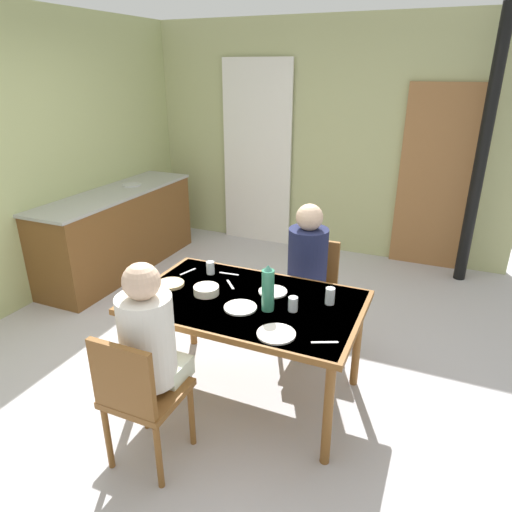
% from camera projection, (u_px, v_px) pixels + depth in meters
% --- Properties ---
extents(ground_plane, '(7.20, 7.20, 0.00)m').
position_uv_depth(ground_plane, '(212.00, 361.00, 3.59)').
color(ground_plane, '#B8B3B6').
extents(wall_back, '(4.46, 0.10, 2.68)m').
position_uv_depth(wall_back, '(319.00, 140.00, 5.43)').
color(wall_back, tan).
rests_on(wall_back, ground_plane).
extents(wall_left, '(0.10, 4.15, 2.68)m').
position_uv_depth(wall_left, '(48.00, 156.00, 4.45)').
color(wall_left, tan).
rests_on(wall_left, ground_plane).
extents(door_wooden, '(0.80, 0.05, 2.00)m').
position_uv_depth(door_wooden, '(436.00, 180.00, 4.99)').
color(door_wooden, '#956236').
rests_on(door_wooden, ground_plane).
extents(stove_pipe_column, '(0.12, 0.12, 2.68)m').
position_uv_depth(stove_pipe_column, '(482.00, 155.00, 4.49)').
color(stove_pipe_column, black).
rests_on(stove_pipe_column, ground_plane).
extents(curtain_panel, '(0.90, 0.03, 2.25)m').
position_uv_depth(curtain_panel, '(257.00, 155.00, 5.71)').
color(curtain_panel, white).
rests_on(curtain_panel, ground_plane).
extents(kitchen_counter, '(0.61, 2.08, 0.91)m').
position_uv_depth(kitchen_counter, '(118.00, 231.00, 5.08)').
color(kitchen_counter, brown).
rests_on(kitchen_counter, ground_plane).
extents(dining_table, '(1.48, 0.92, 0.74)m').
position_uv_depth(dining_table, '(247.00, 309.00, 3.00)').
color(dining_table, brown).
rests_on(dining_table, ground_plane).
extents(chair_near_diner, '(0.40, 0.40, 0.87)m').
position_uv_depth(chair_near_diner, '(138.00, 394.00, 2.47)').
color(chair_near_diner, brown).
rests_on(chair_near_diner, ground_plane).
extents(chair_far_diner, '(0.40, 0.40, 0.87)m').
position_uv_depth(chair_far_diner, '(311.00, 287.00, 3.68)').
color(chair_far_diner, brown).
rests_on(chair_far_diner, ground_plane).
extents(person_near_diner, '(0.30, 0.37, 0.77)m').
position_uv_depth(person_near_diner, '(149.00, 337.00, 2.48)').
color(person_near_diner, silver).
rests_on(person_near_diner, ground_plane).
extents(person_far_diner, '(0.30, 0.37, 0.77)m').
position_uv_depth(person_far_diner, '(307.00, 261.00, 3.46)').
color(person_far_diner, '#141C40').
rests_on(person_far_diner, ground_plane).
extents(water_bottle_green_near, '(0.08, 0.08, 0.30)m').
position_uv_depth(water_bottle_green_near, '(268.00, 289.00, 2.79)').
color(water_bottle_green_near, '#388865').
rests_on(water_bottle_green_near, dining_table).
extents(serving_bowl_center, '(0.17, 0.17, 0.05)m').
position_uv_depth(serving_bowl_center, '(206.00, 290.00, 3.04)').
color(serving_bowl_center, '#F0E2C6').
rests_on(serving_bowl_center, dining_table).
extents(dinner_plate_near_left, '(0.22, 0.22, 0.01)m').
position_uv_depth(dinner_plate_near_left, '(276.00, 334.00, 2.58)').
color(dinner_plate_near_left, white).
rests_on(dinner_plate_near_left, dining_table).
extents(dinner_plate_near_right, '(0.21, 0.21, 0.01)m').
position_uv_depth(dinner_plate_near_right, '(240.00, 307.00, 2.86)').
color(dinner_plate_near_right, white).
rests_on(dinner_plate_near_right, dining_table).
extents(dinner_plate_far_center, '(0.19, 0.19, 0.01)m').
position_uv_depth(dinner_plate_far_center, '(273.00, 292.00, 3.06)').
color(dinner_plate_far_center, white).
rests_on(dinner_plate_far_center, dining_table).
extents(drinking_glass_by_near_diner, '(0.06, 0.06, 0.11)m').
position_uv_depth(drinking_glass_by_near_diner, '(330.00, 296.00, 2.90)').
color(drinking_glass_by_near_diner, silver).
rests_on(drinking_glass_by_near_diner, dining_table).
extents(drinking_glass_by_far_diner, '(0.06, 0.06, 0.09)m').
position_uv_depth(drinking_glass_by_far_diner, '(210.00, 268.00, 3.33)').
color(drinking_glass_by_far_diner, silver).
rests_on(drinking_glass_by_far_diner, dining_table).
extents(drinking_glass_spare_center, '(0.06, 0.06, 0.09)m').
position_uv_depth(drinking_glass_spare_center, '(293.00, 304.00, 2.82)').
color(drinking_glass_spare_center, silver).
rests_on(drinking_glass_spare_center, dining_table).
extents(bread_plate_sliced, '(0.19, 0.19, 0.02)m').
position_uv_depth(bread_plate_sliced, '(170.00, 284.00, 3.16)').
color(bread_plate_sliced, '#DBB77A').
rests_on(bread_plate_sliced, dining_table).
extents(cutlery_knife_near, '(0.14, 0.08, 0.00)m').
position_uv_depth(cutlery_knife_near, '(325.00, 342.00, 2.51)').
color(cutlery_knife_near, silver).
rests_on(cutlery_knife_near, dining_table).
extents(cutlery_fork_near, '(0.06, 0.15, 0.00)m').
position_uv_depth(cutlery_fork_near, '(188.00, 272.00, 3.37)').
color(cutlery_fork_near, silver).
rests_on(cutlery_fork_near, dining_table).
extents(cutlery_knife_far, '(0.15, 0.03, 0.00)m').
position_uv_depth(cutlery_knife_far, '(229.00, 274.00, 3.34)').
color(cutlery_knife_far, silver).
rests_on(cutlery_knife_far, dining_table).
extents(cutlery_fork_far, '(0.11, 0.12, 0.00)m').
position_uv_depth(cutlery_fork_far, '(230.00, 284.00, 3.17)').
color(cutlery_fork_far, silver).
rests_on(cutlery_fork_far, dining_table).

